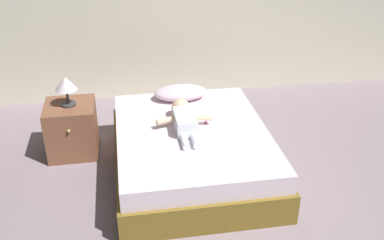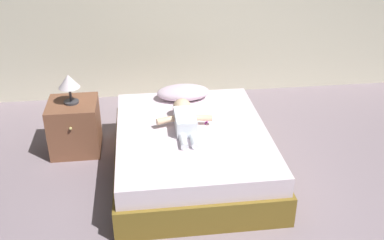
{
  "view_description": "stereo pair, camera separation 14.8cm",
  "coord_description": "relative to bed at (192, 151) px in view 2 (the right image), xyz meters",
  "views": [
    {
      "loc": [
        -0.78,
        -2.27,
        2.39
      ],
      "look_at": [
        -0.19,
        1.17,
        0.54
      ],
      "focal_mm": 41.93,
      "sensor_mm": 36.0,
      "label": 1
    },
    {
      "loc": [
        -0.63,
        -2.3,
        2.39
      ],
      "look_at": [
        -0.19,
        1.17,
        0.54
      ],
      "focal_mm": 41.93,
      "sensor_mm": 36.0,
      "label": 2
    }
  ],
  "objects": [
    {
      "name": "lamp",
      "position": [
        -1.1,
        0.54,
        0.51
      ],
      "size": [
        0.2,
        0.2,
        0.29
      ],
      "color": "#333338",
      "rests_on": "nightstand"
    },
    {
      "name": "toothbrush",
      "position": [
        0.17,
        0.16,
        0.23
      ],
      "size": [
        0.08,
        0.14,
        0.02
      ],
      "color": "#B729A2",
      "rests_on": "bed"
    },
    {
      "name": "nightstand",
      "position": [
        -1.1,
        0.54,
        0.04
      ],
      "size": [
        0.47,
        0.5,
        0.52
      ],
      "color": "brown",
      "rests_on": "ground_plane"
    },
    {
      "name": "baby",
      "position": [
        -0.06,
        0.08,
        0.3
      ],
      "size": [
        0.52,
        0.71,
        0.18
      ],
      "color": "white",
      "rests_on": "bed"
    },
    {
      "name": "bed",
      "position": [
        0.0,
        0.0,
        0.0
      ],
      "size": [
        1.39,
        1.76,
        0.44
      ],
      "color": "brown",
      "rests_on": "ground_plane"
    },
    {
      "name": "pillow",
      "position": [
        -0.01,
        0.66,
        0.3
      ],
      "size": [
        0.53,
        0.3,
        0.14
      ],
      "color": "silver",
      "rests_on": "bed"
    }
  ]
}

